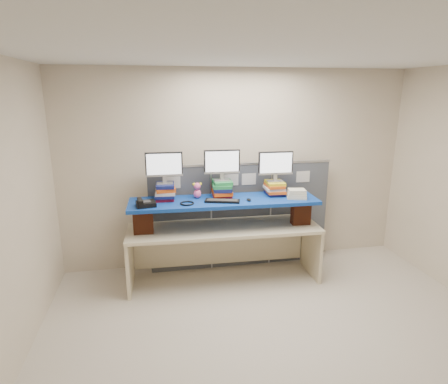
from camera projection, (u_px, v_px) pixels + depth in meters
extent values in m
cube|color=beige|center=(287.00, 211.00, 3.49)|extent=(5.00, 4.00, 2.80)
cube|color=beige|center=(281.00, 340.00, 3.86)|extent=(5.00, 4.00, 0.01)
cube|color=silver|center=(294.00, 52.00, 3.13)|extent=(5.00, 4.00, 0.01)
cube|color=#3E4249|center=(180.00, 220.00, 5.19)|extent=(0.85, 0.05, 1.50)
cube|color=#3E4249|center=(241.00, 216.00, 5.35)|extent=(0.85, 0.05, 1.50)
cube|color=#3E4249|center=(298.00, 213.00, 5.51)|extent=(0.85, 0.05, 1.50)
cube|color=#B4B6BB|center=(242.00, 164.00, 5.15)|extent=(2.60, 0.06, 0.03)
cube|color=beige|center=(173.00, 183.00, 5.00)|extent=(0.20, 0.00, 0.16)
cube|color=beige|center=(231.00, 180.00, 5.15)|extent=(0.20, 0.00, 0.16)
cube|color=beige|center=(249.00, 179.00, 5.20)|extent=(0.20, 0.00, 0.16)
cube|color=beige|center=(303.00, 177.00, 5.34)|extent=(0.20, 0.00, 0.16)
cube|color=beige|center=(224.00, 228.00, 4.91)|extent=(2.53, 0.81, 0.04)
cube|color=beige|center=(130.00, 262.00, 4.81)|extent=(0.06, 0.68, 0.72)
cube|color=beige|center=(311.00, 249.00, 5.20)|extent=(0.06, 0.68, 0.72)
cube|color=maroon|center=(143.00, 220.00, 4.65)|extent=(0.25, 0.14, 0.33)
cube|color=maroon|center=(301.00, 212.00, 4.97)|extent=(0.25, 0.14, 0.33)
cube|color=navy|center=(224.00, 201.00, 4.81)|extent=(2.43, 0.68, 0.04)
cube|color=maroon|center=(164.00, 198.00, 4.80)|extent=(0.23, 0.27, 0.04)
cube|color=#11174D|center=(165.00, 195.00, 4.78)|extent=(0.26, 0.31, 0.03)
cube|color=silver|center=(165.00, 192.00, 4.78)|extent=(0.26, 0.29, 0.04)
cube|color=#D24D13|center=(166.00, 189.00, 4.76)|extent=(0.24, 0.27, 0.05)
cube|color=#11174D|center=(165.00, 185.00, 4.76)|extent=(0.24, 0.31, 0.04)
cube|color=maroon|center=(222.00, 195.00, 4.92)|extent=(0.26, 0.28, 0.04)
cube|color=#D24D13|center=(222.00, 192.00, 4.89)|extent=(0.25, 0.29, 0.05)
cube|color=#11174D|center=(222.00, 189.00, 4.88)|extent=(0.26, 0.31, 0.05)
cube|color=#20793D|center=(222.00, 185.00, 4.87)|extent=(0.27, 0.31, 0.04)
cube|color=#20793D|center=(222.00, 182.00, 4.87)|extent=(0.23, 0.27, 0.04)
cube|color=#11174D|center=(275.00, 193.00, 5.03)|extent=(0.22, 0.28, 0.04)
cube|color=#D24D13|center=(275.00, 191.00, 5.01)|extent=(0.26, 0.31, 0.04)
cube|color=silver|center=(274.00, 188.00, 5.00)|extent=(0.26, 0.29, 0.04)
cube|color=#D24D13|center=(274.00, 186.00, 4.99)|extent=(0.22, 0.29, 0.03)
cube|color=gold|center=(275.00, 183.00, 4.99)|extent=(0.25, 0.30, 0.04)
cube|color=#A1A1A6|center=(165.00, 183.00, 4.75)|extent=(0.21, 0.14, 0.01)
cube|color=#A1A1A6|center=(165.00, 179.00, 4.73)|extent=(0.05, 0.04, 0.08)
cube|color=black|center=(164.00, 164.00, 4.68)|extent=(0.47, 0.05, 0.31)
cube|color=silver|center=(164.00, 165.00, 4.66)|extent=(0.43, 0.02, 0.27)
cube|color=#A1A1A6|center=(222.00, 180.00, 4.86)|extent=(0.21, 0.14, 0.01)
cube|color=#A1A1A6|center=(222.00, 177.00, 4.85)|extent=(0.05, 0.04, 0.08)
cube|color=black|center=(222.00, 162.00, 4.79)|extent=(0.47, 0.05, 0.31)
cube|color=silver|center=(222.00, 162.00, 4.78)|extent=(0.43, 0.02, 0.27)
cube|color=#A1A1A6|center=(275.00, 181.00, 4.98)|extent=(0.21, 0.14, 0.01)
cube|color=#A1A1A6|center=(275.00, 178.00, 4.97)|extent=(0.05, 0.04, 0.08)
cube|color=black|center=(276.00, 163.00, 4.92)|extent=(0.47, 0.05, 0.31)
cube|color=silver|center=(276.00, 163.00, 4.90)|extent=(0.43, 0.02, 0.27)
cube|color=black|center=(222.00, 201.00, 4.70)|extent=(0.46, 0.26, 0.02)
cube|color=#2D2D2F|center=(222.00, 200.00, 4.69)|extent=(0.39, 0.20, 0.00)
ellipsoid|color=black|center=(249.00, 200.00, 4.74)|extent=(0.06, 0.10, 0.03)
cube|color=black|center=(146.00, 204.00, 4.52)|extent=(0.25, 0.23, 0.06)
cube|color=#2D2D2F|center=(146.00, 201.00, 4.51)|extent=(0.13, 0.13, 0.01)
cube|color=black|center=(140.00, 201.00, 4.49)|extent=(0.08, 0.21, 0.04)
torus|color=black|center=(187.00, 203.00, 4.61)|extent=(0.20, 0.20, 0.02)
ellipsoid|color=pink|center=(197.00, 194.00, 4.86)|extent=(0.10, 0.09, 0.11)
sphere|color=pink|center=(197.00, 186.00, 4.83)|extent=(0.09, 0.09, 0.09)
sphere|color=yellow|center=(194.00, 184.00, 4.82)|extent=(0.04, 0.04, 0.04)
sphere|color=yellow|center=(200.00, 184.00, 4.83)|extent=(0.04, 0.04, 0.04)
cube|color=beige|center=(297.00, 197.00, 4.87)|extent=(0.28, 0.25, 0.03)
cube|color=beige|center=(297.00, 195.00, 4.86)|extent=(0.27, 0.24, 0.03)
cube|color=beige|center=(297.00, 193.00, 4.85)|extent=(0.26, 0.22, 0.03)
cube|color=beige|center=(297.00, 190.00, 4.84)|extent=(0.25, 0.21, 0.03)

